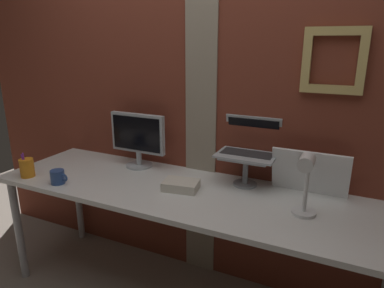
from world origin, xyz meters
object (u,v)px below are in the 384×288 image
Objects in this scene: whiteboard_panel at (310,173)px; desk_lamp at (306,179)px; laptop at (250,144)px; coffee_mug at (58,177)px; pen_cup at (27,168)px; monitor at (138,137)px.

whiteboard_panel is 1.23× the size of desk_lamp.
whiteboard_panel is at bearing -5.38° from laptop.
pen_cup is at bearing -179.95° from coffee_mug.
monitor reaches higher than desk_lamp.
whiteboard_panel is at bearing 16.75° from pen_cup.
pen_cup is at bearing -157.68° from laptop.
monitor is at bearing -174.88° from laptop.
pen_cup is (-1.64, -0.49, -0.07)m from whiteboard_panel.
desk_lamp is 1.41m from coffee_mug.
laptop reaches higher than monitor.
coffee_mug is (0.26, 0.00, -0.02)m from pen_cup.
desk_lamp is at bearing -87.41° from whiteboard_panel.
whiteboard_panel is at bearing 92.59° from desk_lamp.
pen_cup is 0.26m from coffee_mug.
laptop is 1.17m from coffee_mug.
monitor reaches higher than whiteboard_panel.
whiteboard_panel is 2.54× the size of pen_cup.
monitor is 1.18× the size of desk_lamp.
desk_lamp is 2.83× the size of coffee_mug.
whiteboard_panel is at bearing 19.67° from coffee_mug.
monitor reaches higher than pen_cup.
desk_lamp is at bearing -42.64° from laptop.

